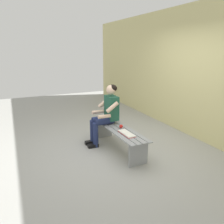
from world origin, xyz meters
TOP-DOWN VIEW (x-y plane):
  - ground_plane at (1.04, 1.00)m, footprint 10.00×7.00m
  - brick_wall at (0.50, -1.96)m, footprint 9.50×0.24m
  - bench_near at (0.00, 0.00)m, footprint 1.68×0.47m
  - person_seated at (0.39, 0.10)m, footprint 0.50×0.69m
  - apple at (-0.01, -0.04)m, footprint 0.07×0.07m
  - book_open at (-0.34, 0.01)m, footprint 0.42×0.17m

SIDE VIEW (x-z plane):
  - ground_plane at x=1.04m, z-range -0.04..0.00m
  - bench_near at x=0.00m, z-range 0.12..0.57m
  - book_open at x=-0.34m, z-range 0.45..0.48m
  - apple at x=-0.01m, z-range 0.45..0.53m
  - person_seated at x=0.39m, z-range 0.06..1.32m
  - brick_wall at x=0.50m, z-range 0.00..2.91m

